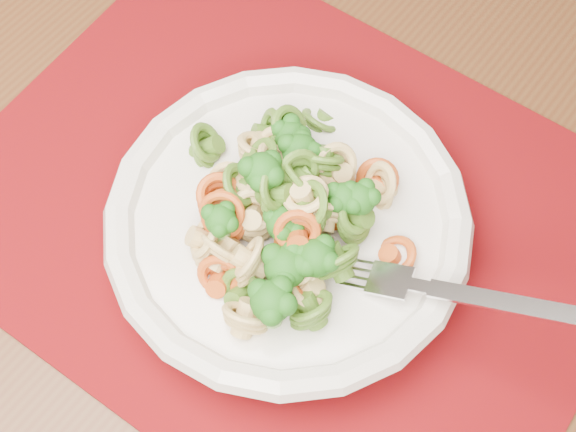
% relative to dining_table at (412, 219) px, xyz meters
% --- Properties ---
extents(dining_table, '(1.50, 1.20, 0.78)m').
position_rel_dining_table_xyz_m(dining_table, '(0.00, 0.00, 0.00)').
color(dining_table, '#482A14').
rests_on(dining_table, ground).
extents(placemat, '(0.52, 0.44, 0.00)m').
position_rel_dining_table_xyz_m(placemat, '(-0.08, -0.09, 0.12)').
color(placemat, '#5E0804').
rests_on(placemat, dining_table).
extents(pasta_bowl, '(0.24, 0.24, 0.05)m').
position_rel_dining_table_xyz_m(pasta_bowl, '(-0.07, -0.11, 0.15)').
color(pasta_bowl, beige).
rests_on(pasta_bowl, placemat).
extents(pasta_broccoli_heap, '(0.20, 0.20, 0.06)m').
position_rel_dining_table_xyz_m(pasta_broccoli_heap, '(-0.07, -0.11, 0.17)').
color(pasta_broccoli_heap, tan).
rests_on(pasta_broccoli_heap, pasta_bowl).
extents(fork, '(0.18, 0.03, 0.08)m').
position_rel_dining_table_xyz_m(fork, '(0.00, -0.13, 0.17)').
color(fork, silver).
rests_on(fork, pasta_bowl).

